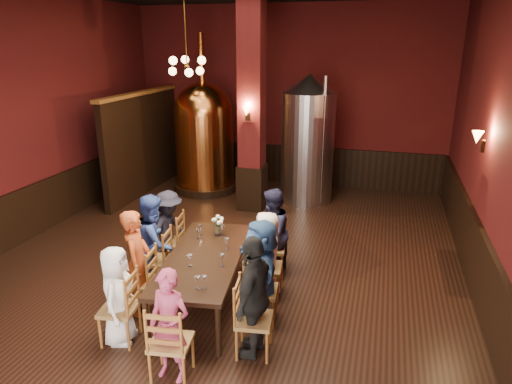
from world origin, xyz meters
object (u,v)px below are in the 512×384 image
(copper_kettle, at_px, (204,136))
(steel_vessel, at_px, (308,139))
(person_0, at_px, (117,295))
(dining_table, at_px, (204,260))
(person_1, at_px, (137,262))
(rose_vase, at_px, (218,223))
(person_2, at_px, (154,242))

(copper_kettle, relative_size, steel_vessel, 1.30)
(person_0, xyz_separation_m, steel_vessel, (1.30, 6.01, 0.82))
(dining_table, xyz_separation_m, person_1, (-0.80, -0.44, 0.07))
(rose_vase, bearing_deg, person_2, -148.00)
(person_0, height_order, steel_vessel, steel_vessel)
(person_0, height_order, person_1, person_1)
(person_0, distance_m, copper_kettle, 6.25)
(dining_table, xyz_separation_m, copper_kettle, (-1.99, 4.97, 0.70))
(dining_table, height_order, steel_vessel, steel_vessel)
(dining_table, bearing_deg, person_2, 158.78)
(copper_kettle, height_order, steel_vessel, copper_kettle)
(dining_table, distance_m, steel_vessel, 5.00)
(dining_table, bearing_deg, person_0, -130.36)
(person_0, height_order, rose_vase, person_0)
(person_2, bearing_deg, rose_vase, -76.61)
(person_0, relative_size, person_2, 0.86)
(copper_kettle, xyz_separation_m, steel_vessel, (2.59, -0.07, 0.08))
(person_1, relative_size, rose_vase, 4.66)
(dining_table, bearing_deg, copper_kettle, 103.88)
(dining_table, height_order, person_1, person_1)
(person_0, relative_size, steel_vessel, 0.44)
(person_2, height_order, copper_kettle, copper_kettle)
(dining_table, relative_size, person_2, 1.68)
(person_0, height_order, copper_kettle, copper_kettle)
(steel_vessel, xyz_separation_m, rose_vase, (-0.67, -4.18, -0.50))
(person_1, relative_size, steel_vessel, 0.51)
(person_0, relative_size, copper_kettle, 0.34)
(person_1, distance_m, person_2, 0.66)
(person_2, distance_m, copper_kettle, 4.93)
(steel_vessel, bearing_deg, person_1, -104.64)
(dining_table, bearing_deg, steel_vessel, 75.04)
(person_1, relative_size, copper_kettle, 0.40)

